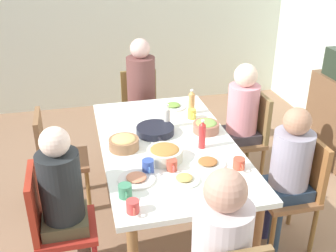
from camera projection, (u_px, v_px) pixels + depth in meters
ground_plane at (168, 220)px, 3.53m from camera, size 6.41×6.41×0.00m
wall_left at (120, 9)px, 5.34m from camera, size 0.12×4.79×2.60m
dining_table at (168, 152)px, 3.23m from camera, size 1.81×1.03×0.76m
person_0 at (220, 250)px, 2.15m from camera, size 0.31×0.31×1.24m
chair_1 at (55, 155)px, 3.51m from camera, size 0.40×0.40×0.90m
chair_2 at (248, 133)px, 3.88m from camera, size 0.40×0.40×0.90m
person_2 at (241, 114)px, 3.77m from camera, size 0.30×0.30×1.20m
chair_3 at (53, 222)px, 2.72m from camera, size 0.40×0.40×0.90m
person_3 at (64, 195)px, 2.65m from camera, size 0.30×0.30×1.20m
chair_4 at (141, 108)px, 4.42m from camera, size 0.40×0.40×0.90m
person_4 at (141, 89)px, 4.23m from camera, size 0.30×0.30×1.29m
chair_5 at (297, 186)px, 3.09m from camera, size 0.40×0.40×0.90m
person_5 at (289, 167)px, 2.99m from camera, size 0.30×0.30×1.16m
plate_0 at (136, 179)px, 2.72m from camera, size 0.25×0.25×0.04m
plate_1 at (208, 163)px, 2.90m from camera, size 0.25×0.25×0.04m
plate_2 at (184, 179)px, 2.72m from camera, size 0.21×0.21×0.04m
plate_3 at (173, 106)px, 3.81m from camera, size 0.23×0.23×0.04m
bowl_0 at (206, 126)px, 3.35m from camera, size 0.21×0.21×0.10m
bowl_1 at (124, 143)px, 3.09m from camera, size 0.23×0.23×0.10m
bowl_2 at (165, 154)px, 2.94m from camera, size 0.26×0.26×0.11m
serving_pan at (155, 130)px, 3.33m from camera, size 0.49×0.31×0.06m
cup_0 at (148, 166)px, 2.80m from camera, size 0.12×0.08×0.10m
cup_1 at (172, 165)px, 2.82m from camera, size 0.11×0.07×0.08m
cup_2 at (192, 114)px, 3.59m from camera, size 0.11×0.07×0.09m
cup_3 at (125, 191)px, 2.54m from camera, size 0.12×0.09×0.09m
cup_4 at (239, 164)px, 2.85m from camera, size 0.12×0.08×0.08m
cup_5 at (133, 207)px, 2.41m from camera, size 0.11×0.08×0.08m
bottle_0 at (167, 117)px, 3.41m from camera, size 0.06×0.06×0.21m
bottle_1 at (202, 135)px, 3.08m from camera, size 0.05×0.05×0.23m
bottle_2 at (192, 102)px, 3.66m from camera, size 0.06×0.06×0.23m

